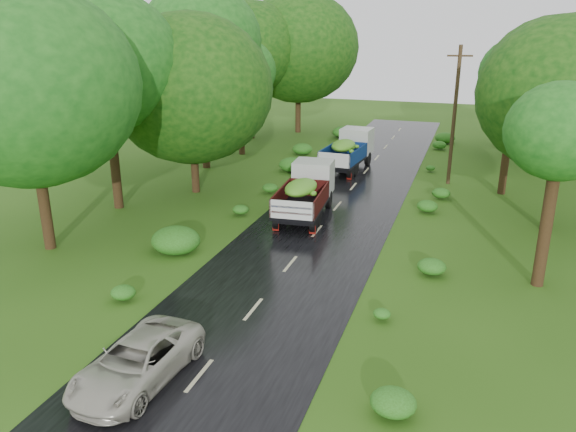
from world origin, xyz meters
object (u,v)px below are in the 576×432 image
at_px(truck_near, 306,189).
at_px(utility_pole, 454,115).
at_px(car, 137,361).
at_px(truck_far, 349,149).

bearing_deg(truck_near, utility_pole, 48.20).
bearing_deg(car, truck_far, 93.11).
xyz_separation_m(truck_far, car, (-0.22, -24.82, -0.77)).
xyz_separation_m(truck_far, utility_pole, (6.53, -1.58, 2.78)).
height_order(truck_far, car, truck_far).
bearing_deg(car, utility_pole, 77.42).
distance_m(truck_far, utility_pole, 7.27).
height_order(truck_near, car, truck_near).
relative_size(truck_far, car, 1.38).
relative_size(truck_near, car, 1.37).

